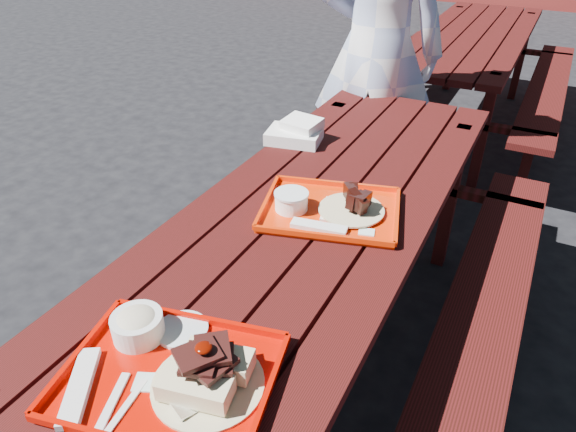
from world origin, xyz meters
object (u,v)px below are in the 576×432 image
object	(u,v)px
far_tray	(328,208)
person	(377,52)
near_tray	(172,361)
picnic_table_near	(308,259)
picnic_table_far	(469,59)

from	to	relation	value
far_tray	person	xyz separation A→B (m)	(-0.30, 1.29, 0.16)
near_tray	far_tray	distance (m)	0.74
near_tray	person	world-z (taller)	person
picnic_table_near	picnic_table_far	distance (m)	2.80
picnic_table_far	far_tray	bearing A→B (deg)	-88.83
picnic_table_near	near_tray	world-z (taller)	near_tray
picnic_table_near	person	size ratio (longest dim) A/B	1.29
far_tray	person	world-z (taller)	person
picnic_table_far	person	world-z (taller)	person
picnic_table_far	far_tray	world-z (taller)	far_tray
picnic_table_near	far_tray	world-z (taller)	far_tray
person	picnic_table_far	bearing A→B (deg)	-106.43
picnic_table_near	near_tray	size ratio (longest dim) A/B	4.75
near_tray	picnic_table_far	bearing A→B (deg)	90.35
near_tray	person	bearing A→B (deg)	97.44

